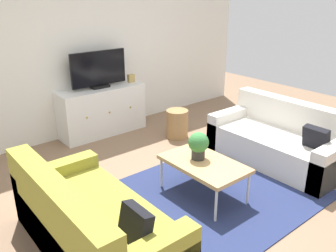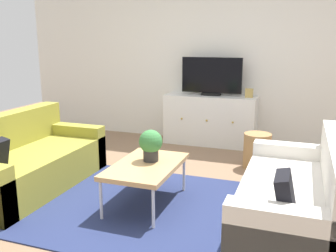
{
  "view_description": "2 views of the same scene",
  "coord_description": "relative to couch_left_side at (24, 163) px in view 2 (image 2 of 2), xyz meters",
  "views": [
    {
      "loc": [
        -2.51,
        -2.51,
        2.19
      ],
      "look_at": [
        0.0,
        0.54,
        0.66
      ],
      "focal_mm": 37.79,
      "sensor_mm": 36.0,
      "label": 1
    },
    {
      "loc": [
        1.35,
        -3.22,
        1.59
      ],
      "look_at": [
        0.0,
        0.54,
        0.66
      ],
      "focal_mm": 39.99,
      "sensor_mm": 36.0,
      "label": 2
    }
  ],
  "objects": [
    {
      "name": "couch_left_side",
      "position": [
        0.0,
        0.0,
        0.0
      ],
      "size": [
        0.86,
        1.76,
        0.79
      ],
      "color": "olive",
      "rests_on": "ground_plane"
    },
    {
      "name": "couch_right_side",
      "position": [
        2.87,
        0.0,
        0.0
      ],
      "size": [
        0.86,
        1.76,
        0.79
      ],
      "color": "silver",
      "rests_on": "ground_plane"
    },
    {
      "name": "coffee_table",
      "position": [
        1.43,
        0.02,
        0.12
      ],
      "size": [
        0.58,
        0.95,
        0.42
      ],
      "color": "tan",
      "rests_on": "ground_plane"
    },
    {
      "name": "tv_console",
      "position": [
        1.5,
        2.37,
        0.11
      ],
      "size": [
        1.38,
        0.47,
        0.76
      ],
      "color": "white",
      "rests_on": "ground_plane"
    },
    {
      "name": "potted_plant",
      "position": [
        1.44,
        0.13,
        0.33
      ],
      "size": [
        0.23,
        0.23,
        0.31
      ],
      "color": "#2D2D2D",
      "rests_on": "coffee_table"
    },
    {
      "name": "ground_plane",
      "position": [
        1.44,
        0.1,
        -0.27
      ],
      "size": [
        10.0,
        10.0,
        0.0
      ],
      "primitive_type": "plane",
      "color": "#84664C"
    },
    {
      "name": "flat_screen_tv",
      "position": [
        1.5,
        2.39,
        0.77
      ],
      "size": [
        0.91,
        0.16,
        0.57
      ],
      "color": "black",
      "rests_on": "tv_console"
    },
    {
      "name": "area_rug",
      "position": [
        1.44,
        -0.05,
        -0.26
      ],
      "size": [
        2.5,
        1.9,
        0.01
      ],
      "primitive_type": "cube",
      "color": "navy",
      "rests_on": "ground_plane"
    },
    {
      "name": "mantel_clock",
      "position": [
        2.07,
        2.37,
        0.55
      ],
      "size": [
        0.11,
        0.07,
        0.13
      ],
      "primitive_type": "cube",
      "color": "tan",
      "rests_on": "tv_console"
    },
    {
      "name": "wall_back",
      "position": [
        1.44,
        2.65,
        1.08
      ],
      "size": [
        6.4,
        0.12,
        2.7
      ],
      "primitive_type": "cube",
      "color": "silver",
      "rests_on": "ground_plane"
    },
    {
      "name": "wicker_basket",
      "position": [
        2.32,
        1.49,
        -0.05
      ],
      "size": [
        0.34,
        0.34,
        0.44
      ],
      "primitive_type": "cylinder",
      "color": "#9E7547",
      "rests_on": "ground_plane"
    }
  ]
}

